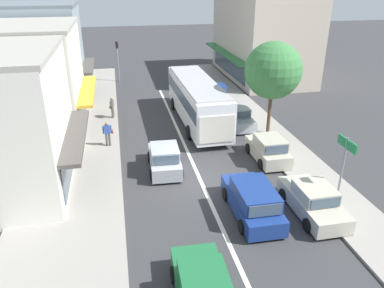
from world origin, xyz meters
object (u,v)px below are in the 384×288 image
wagon_queue_far_back (253,200)px  directional_road_sign (345,156)px  parked_sedan_kerb_rear (216,94)px  pedestrian_browsing_midblock (108,132)px  traffic_light_downstreet (117,55)px  parked_hatchback_kerb_second (268,149)px  pedestrian_with_handbag_near (112,106)px  hatchback_adjacent_lane_lead (165,159)px  parked_sedan_kerb_third (236,117)px  street_tree_right (273,71)px  parked_sedan_kerb_front (313,201)px  city_bus (197,98)px

wagon_queue_far_back → directional_road_sign: (4.24, -0.17, 1.93)m
parked_sedan_kerb_rear → pedestrian_browsing_midblock: 12.40m
traffic_light_downstreet → directional_road_sign: 27.26m
parked_hatchback_kerb_second → pedestrian_browsing_midblock: bearing=158.3°
directional_road_sign → parked_hatchback_kerb_second: bearing=104.3°
traffic_light_downstreet → pedestrian_with_handbag_near: (-0.78, -11.15, -1.79)m
directional_road_sign → pedestrian_browsing_midblock: (-10.76, 9.09, -1.61)m
parked_hatchback_kerb_second → pedestrian_with_handbag_near: 12.78m
hatchback_adjacent_lane_lead → parked_sedan_kerb_third: 8.51m
wagon_queue_far_back → street_tree_right: (4.39, 8.93, 3.78)m
hatchback_adjacent_lane_lead → pedestrian_browsing_midblock: bearing=129.7°
traffic_light_downstreet → pedestrian_browsing_midblock: traffic_light_downstreet is taller
parked_sedan_kerb_third → hatchback_adjacent_lane_lead: bearing=-136.2°
wagon_queue_far_back → pedestrian_browsing_midblock: (-6.53, 8.93, 0.32)m
street_tree_right → parked_sedan_kerb_front: bearing=-99.7°
city_bus → parked_sedan_kerb_rear: (2.74, 4.84, -1.22)m
parked_sedan_kerb_third → street_tree_right: bearing=-52.3°
parked_hatchback_kerb_second → parked_sedan_kerb_rear: (-0.09, 11.92, -0.05)m
hatchback_adjacent_lane_lead → directional_road_sign: size_ratio=1.05×
parked_sedan_kerb_rear → pedestrian_browsing_midblock: size_ratio=2.59×
hatchback_adjacent_lane_lead → parked_sedan_kerb_rear: bearing=62.7°
street_tree_right → pedestrian_with_handbag_near: bearing=153.6°
pedestrian_with_handbag_near → parked_sedan_kerb_third: bearing=-19.3°
parked_sedan_kerb_front → pedestrian_browsing_midblock: bearing=134.8°
city_bus → hatchback_adjacent_lane_lead: bearing=-115.8°
parked_sedan_kerb_front → parked_hatchback_kerb_second: bearing=89.1°
city_bus → directional_road_sign: bearing=-71.4°
pedestrian_browsing_midblock → directional_road_sign: bearing=-40.2°
wagon_queue_far_back → pedestrian_with_handbag_near: pedestrian_with_handbag_near is taller
parked_sedan_kerb_front → parked_sedan_kerb_rear: (0.00, 17.56, 0.00)m
city_bus → hatchback_adjacent_lane_lead: (-3.43, -7.11, -1.17)m
city_bus → directional_road_sign: directional_road_sign is taller
wagon_queue_far_back → pedestrian_browsing_midblock: size_ratio=2.78×
city_bus → pedestrian_browsing_midblock: 7.41m
city_bus → parked_sedan_kerb_third: city_bus is taller
parked_hatchback_kerb_second → pedestrian_with_handbag_near: bearing=135.2°
street_tree_right → pedestrian_with_handbag_near: 12.31m
parked_sedan_kerb_third → directional_road_sign: (1.48, -11.21, 2.01)m
street_tree_right → pedestrian_browsing_midblock: bearing=180.0°
city_bus → pedestrian_with_handbag_near: size_ratio=6.68×
directional_road_sign → city_bus: bearing=108.6°
parked_sedan_kerb_third → parked_sedan_kerb_front: bearing=-89.9°
city_bus → parked_sedan_kerb_rear: 5.69m
parked_sedan_kerb_third → parked_sedan_kerb_rear: 6.06m
wagon_queue_far_back → traffic_light_downstreet: size_ratio=1.08×
parked_hatchback_kerb_second → traffic_light_downstreet: traffic_light_downstreet is taller
parked_hatchback_kerb_second → traffic_light_downstreet: bearing=112.3°
hatchback_adjacent_lane_lead → parked_sedan_kerb_front: bearing=-42.3°
wagon_queue_far_back → parked_sedan_kerb_rear: bearing=80.7°
wagon_queue_far_back → parked_hatchback_kerb_second: 5.92m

